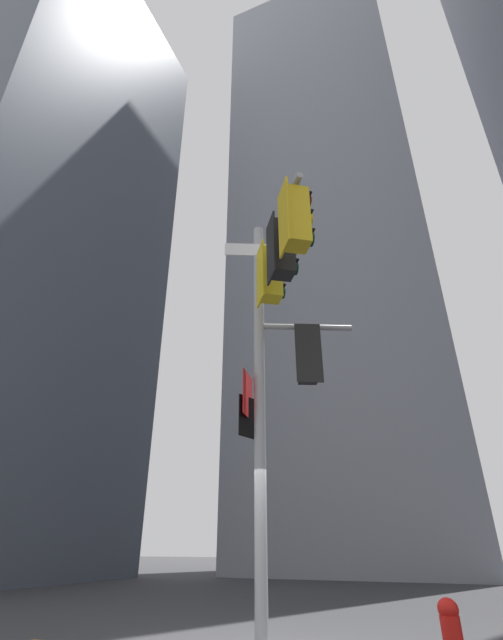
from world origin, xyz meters
name	(u,v)px	position (x,y,z in m)	size (l,w,h in m)	color
building_tower_left	(16,222)	(-19.13, 7.58, 19.39)	(13.72, 13.72, 38.77)	#4C5460
building_mid_block	(334,234)	(-2.14, 22.44, 24.07)	(13.04, 13.04, 48.13)	#9399A3
signal_pole_assembly	(278,325)	(0.59, -0.62, 4.76)	(2.16, 3.20, 7.43)	#9EA0A3
fire_hydrant	(454,640)	(2.56, -0.70, 0.45)	(0.33, 0.23, 0.85)	red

